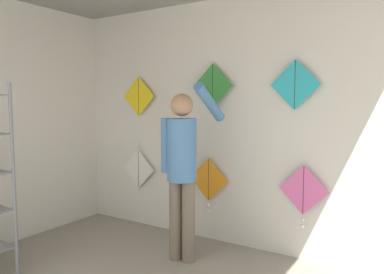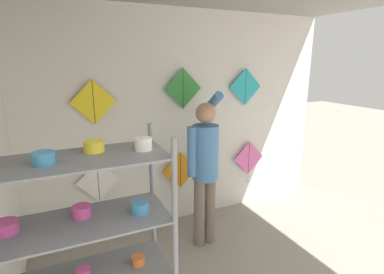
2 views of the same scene
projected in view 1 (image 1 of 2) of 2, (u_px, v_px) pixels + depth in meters
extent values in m
cube|color=silver|center=(209.00, 122.00, 4.42)|extent=(4.54, 0.06, 2.80)
cylinder|color=slate|center=(14.00, 185.00, 3.33)|extent=(0.03, 0.03, 1.81)
cylinder|color=#726656|center=(176.00, 220.00, 3.88)|extent=(0.13, 0.13, 0.84)
cylinder|color=#726656|center=(188.00, 222.00, 3.82)|extent=(0.13, 0.13, 0.84)
cylinder|color=#4C7FB7|center=(182.00, 150.00, 3.78)|extent=(0.30, 0.30, 0.63)
sphere|color=tan|center=(182.00, 105.00, 3.74)|extent=(0.23, 0.23, 0.23)
cylinder|color=#4C7FB7|center=(166.00, 145.00, 3.86)|extent=(0.11, 0.11, 0.56)
cylinder|color=#4C7FB7|center=(210.00, 103.00, 3.86)|extent=(0.11, 0.52, 0.41)
cube|color=white|center=(139.00, 169.00, 4.95)|extent=(0.51, 0.01, 0.51)
cylinder|color=black|center=(138.00, 169.00, 4.95)|extent=(0.01, 0.01, 0.48)
cube|color=orange|center=(209.00, 180.00, 4.38)|extent=(0.51, 0.01, 0.51)
cylinder|color=black|center=(209.00, 180.00, 4.38)|extent=(0.01, 0.01, 0.48)
sphere|color=white|center=(208.00, 205.00, 4.40)|extent=(0.04, 0.04, 0.04)
sphere|color=white|center=(208.00, 211.00, 4.41)|extent=(0.04, 0.04, 0.04)
cube|color=pink|center=(303.00, 190.00, 3.79)|extent=(0.51, 0.01, 0.51)
cylinder|color=black|center=(303.00, 190.00, 3.79)|extent=(0.01, 0.01, 0.48)
sphere|color=white|center=(302.00, 219.00, 3.81)|extent=(0.04, 0.04, 0.04)
sphere|color=white|center=(302.00, 226.00, 3.82)|extent=(0.04, 0.04, 0.04)
cube|color=yellow|center=(139.00, 96.00, 4.85)|extent=(0.51, 0.01, 0.51)
cylinder|color=black|center=(139.00, 96.00, 4.85)|extent=(0.01, 0.01, 0.48)
cube|color=#338C38|center=(213.00, 86.00, 4.25)|extent=(0.51, 0.01, 0.51)
cylinder|color=black|center=(213.00, 86.00, 4.25)|extent=(0.01, 0.01, 0.48)
cube|color=#28B2C6|center=(295.00, 85.00, 3.75)|extent=(0.51, 0.01, 0.51)
cylinder|color=black|center=(295.00, 85.00, 3.75)|extent=(0.01, 0.01, 0.48)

